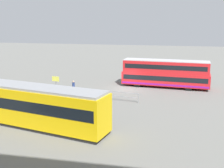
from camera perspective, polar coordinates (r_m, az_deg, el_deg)
name	(u,v)px	position (r m, az deg, el deg)	size (l,w,h in m)	color
ground_plane	(126,89)	(35.77, 2.96, -1.10)	(160.00, 160.00, 0.00)	slate
double_decker_bus	(165,73)	(37.21, 11.25, 2.22)	(11.80, 3.26, 3.74)	red
tram_yellow	(39,106)	(23.05, -15.37, -4.55)	(12.49, 4.62, 3.47)	#E5B70C
pedestrian_near_railing	(74,86)	(33.25, -8.19, -0.52)	(0.42, 0.42, 1.70)	#4C3F2D
pedestrian_crossing	(97,99)	(27.62, -3.14, -3.21)	(0.42, 0.42, 1.61)	black
pedestrian_railing	(97,92)	(31.03, -3.11, -1.78)	(9.87, 1.35, 1.08)	gray
info_sign	(56,82)	(32.40, -11.87, 0.33)	(0.91, 0.14, 2.54)	slate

